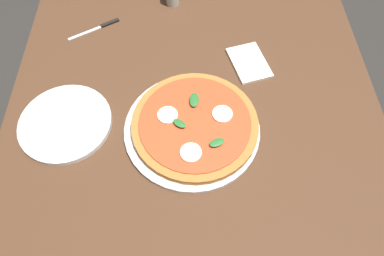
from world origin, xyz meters
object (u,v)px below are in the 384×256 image
Objects in this scene: napkin at (249,63)px; pizza at (194,124)px; plate_white at (65,123)px; knife at (101,27)px; serving_tray at (192,129)px; dining_table at (194,138)px.

pizza is at bearing -37.37° from napkin.
knife is at bearing 172.28° from plate_white.
knife is at bearing -143.37° from pizza.
napkin is at bearing 142.63° from pizza.
serving_tray is 2.51× the size of napkin.
knife is at bearing -109.75° from napkin.
serving_tray is at bearing -56.77° from pizza.
knife reaches higher than dining_table.
serving_tray is 0.45m from knife.
dining_table is 4.18× the size of serving_tray.
serving_tray reaches higher than dining_table.
plate_white is 0.34m from knife.
napkin is (-0.18, 0.15, 0.10)m from dining_table.
serving_tray is at bearing 36.01° from knife.
dining_table is 10.49× the size of napkin.
pizza reaches higher than napkin.
knife is at bearing -143.99° from serving_tray.
pizza is 1.34× the size of plate_white.
plate_white reaches higher than napkin.
plate_white is 1.73× the size of napkin.
napkin is at bearing 138.72° from dining_table.
serving_tray reaches higher than napkin.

